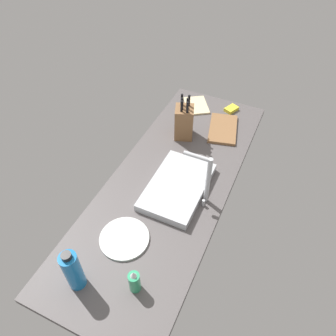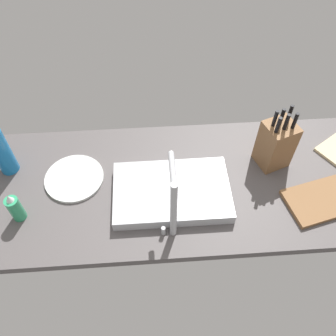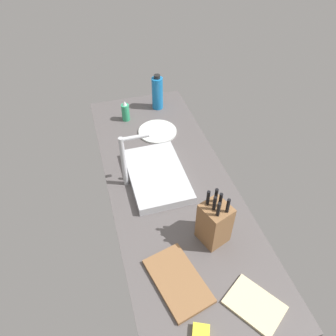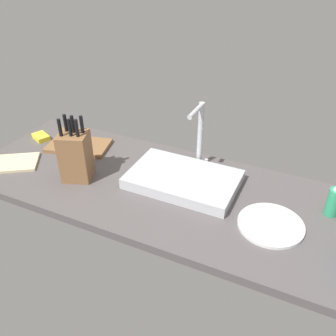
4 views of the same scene
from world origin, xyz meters
TOP-DOWN VIEW (x-y plane):
  - countertop_slab at (0.00, 0.00)cm, footprint 173.49×63.49cm
  - sink_basin at (4.51, 5.66)cm, footprint 44.47×28.26cm
  - faucet at (5.33, 20.38)cm, footprint 5.50×14.47cm
  - knife_block at (-37.90, -8.62)cm, footprint 14.58×14.24cm
  - cutting_board at (-53.64, 12.26)cm, footprint 32.32×23.45cm
  - soap_bottle at (61.47, 11.20)cm, footprint 4.93×4.93cm
  - water_bottle at (69.65, -12.04)cm, footprint 7.31×7.31cm
  - dinner_plate at (42.93, -4.84)cm, footprint 23.51×23.51cm
  - dish_towel at (-70.74, -12.68)cm, footprint 25.28×23.62cm

SIDE VIEW (x-z plane):
  - countertop_slab at x=0.00cm, z-range 0.00..3.50cm
  - dinner_plate at x=42.93cm, z-range 3.50..4.70cm
  - dish_towel at x=-70.74cm, z-range 3.50..4.70cm
  - cutting_board at x=-53.64cm, z-range 3.50..5.30cm
  - sink_basin at x=4.51cm, z-range 3.50..8.04cm
  - soap_bottle at x=61.47cm, z-range 2.59..16.43cm
  - knife_block at x=-37.90cm, z-range 0.34..28.26cm
  - water_bottle at x=69.65cm, z-range 2.76..26.63cm
  - faucet at x=5.33cm, z-range 6.09..36.22cm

